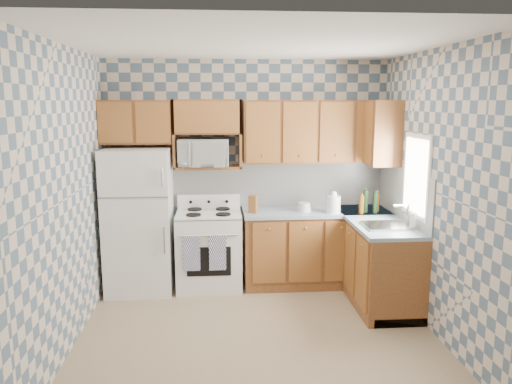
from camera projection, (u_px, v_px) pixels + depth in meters
floor at (257, 333)px, 4.82m from camera, size 3.40×3.40×0.00m
back_wall at (247, 172)px, 6.15m from camera, size 3.40×0.02×2.70m
right_wall at (436, 193)px, 4.71m from camera, size 0.02×3.20×2.70m
backsplash_back at (279, 184)px, 6.20m from camera, size 2.60×0.02×0.56m
backsplash_right at (403, 194)px, 5.52m from camera, size 0.02×1.60×0.56m
refrigerator at (139, 221)px, 5.80m from camera, size 0.75×0.70×1.68m
stove_body at (209, 251)px, 5.95m from camera, size 0.76×0.65×0.90m
cooktop at (209, 213)px, 5.87m from camera, size 0.76×0.65×0.02m
backguard at (209, 201)px, 6.13m from camera, size 0.76×0.08×0.17m
dish_towel_left at (191, 253)px, 5.59m from camera, size 0.19×0.02×0.41m
dish_towel_right at (218, 253)px, 5.61m from camera, size 0.19×0.02×0.41m
base_cabinets_back at (316, 248)px, 6.08m from camera, size 1.75×0.60×0.88m
base_cabinets_right at (375, 260)px, 5.63m from camera, size 0.60×1.60×0.88m
countertop_back at (317, 212)px, 5.99m from camera, size 1.77×0.63×0.04m
countertop_right at (376, 220)px, 5.55m from camera, size 0.63×1.60×0.04m
upper_cabinets_back at (316, 132)px, 5.96m from camera, size 1.75×0.33×0.74m
upper_cabinets_fridge at (136, 122)px, 5.78m from camera, size 0.82×0.33×0.50m
upper_cabinets_right at (379, 132)px, 5.83m from camera, size 0.33×0.70×0.74m
microwave_shelf at (208, 167)px, 5.94m from camera, size 0.80×0.33×0.03m
microwave at (204, 153)px, 5.87m from camera, size 0.60×0.41×0.32m
sink at (387, 226)px, 5.20m from camera, size 0.48×0.40×0.03m
window at (416, 176)px, 5.13m from camera, size 0.02×0.66×0.86m
bottle_0 at (365, 201)px, 5.84m from camera, size 0.06×0.06×0.27m
bottle_1 at (375, 203)px, 5.79m from camera, size 0.06×0.06×0.25m
bottle_2 at (377, 202)px, 5.90m from camera, size 0.06×0.06×0.23m
bottle_3 at (361, 205)px, 5.77m from camera, size 0.06×0.06×0.21m
knife_block at (253, 204)px, 5.83m from camera, size 0.12×0.12×0.20m
electric_kettle at (334, 205)px, 5.81m from camera, size 0.16×0.16×0.20m
food_containers at (304, 207)px, 5.90m from camera, size 0.16×0.16×0.11m
soap_bottle at (413, 221)px, 5.07m from camera, size 0.06×0.06×0.17m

